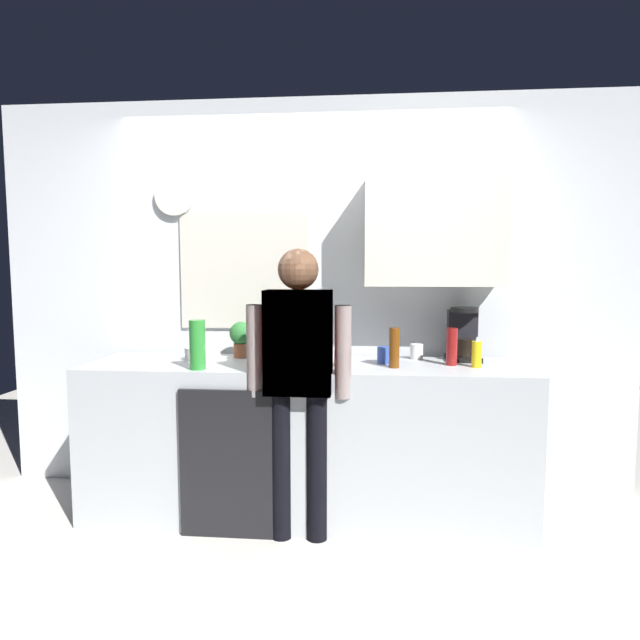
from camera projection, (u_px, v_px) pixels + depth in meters
ground_plane at (299, 537)px, 2.91m from camera, size 8.00×8.00×0.00m
kitchen_counter at (305, 439)px, 3.17m from camera, size 2.62×0.64×0.93m
dishwasher_panel at (230, 465)px, 2.88m from camera, size 0.56×0.02×0.84m
back_wall_assembly at (326, 289)px, 3.47m from camera, size 4.22×0.42×2.60m
coffee_maker at (463, 337)px, 3.25m from camera, size 0.20×0.20×0.33m
bottle_red_vinegar at (452, 347)px, 3.06m from camera, size 0.06×0.06×0.22m
bottle_clear_soda at (197, 345)px, 2.93m from camera, size 0.09×0.09×0.28m
bottle_olive_oil at (320, 347)px, 2.95m from camera, size 0.06×0.06×0.25m
bottle_amber_beer at (394, 348)px, 2.99m from camera, size 0.06×0.06×0.23m
cup_terracotta_mug at (341, 358)px, 3.04m from camera, size 0.08×0.08×0.09m
cup_blue_mug at (384, 355)px, 3.13m from camera, size 0.08×0.08×0.10m
cup_white_mug at (417, 352)px, 3.28m from camera, size 0.08×0.08×0.10m
mixing_bowl at (203, 353)px, 3.26m from camera, size 0.22×0.22×0.08m
potted_plant at (241, 337)px, 3.34m from camera, size 0.15×0.15×0.23m
dish_soap at (477, 354)px, 3.00m from camera, size 0.06×0.06×0.18m
storage_canister at (294, 354)px, 2.95m from camera, size 0.14×0.14×0.17m
person_at_sink at (299, 370)px, 2.83m from camera, size 0.57×0.22×1.60m
person_guest at (299, 370)px, 2.83m from camera, size 0.57×0.22×1.60m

